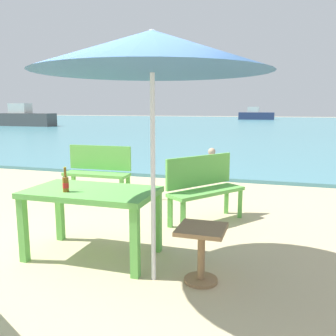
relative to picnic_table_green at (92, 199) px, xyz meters
name	(u,v)px	position (x,y,z in m)	size (l,w,h in m)	color
ground_plane	(87,279)	(0.21, -0.52, -0.65)	(120.00, 120.00, 0.00)	#C6B287
sea_water	(260,125)	(0.21, 29.48, -0.61)	(120.00, 50.00, 0.08)	teal
picnic_table_green	(92,199)	(0.00, 0.00, 0.00)	(1.40, 0.80, 0.76)	#60B24C
beer_bottle_amber	(66,183)	(-0.21, -0.17, 0.20)	(0.07, 0.07, 0.26)	brown
patio_umbrella	(152,52)	(0.82, -0.33, 1.47)	(2.10, 2.10, 2.30)	silver
side_table_wood	(201,246)	(1.27, -0.24, -0.30)	(0.44, 0.44, 0.54)	olive
bench_green_left	(204,185)	(0.91, 1.60, -0.11)	(1.00, 1.18, 0.95)	#60B24C
bench_green_right	(98,169)	(-1.18, 2.38, -0.11)	(1.20, 0.38, 0.95)	#60B24C
swimmer_person	(212,157)	(0.10, 6.73, -0.41)	(0.34, 0.34, 0.41)	tan
boat_tanker	(256,115)	(-0.96, 42.43, -0.02)	(4.20, 1.15, 1.53)	navy
boat_ferry	(25,118)	(-18.08, 21.80, 0.09)	(5.02, 1.37, 1.83)	#4C4C4C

